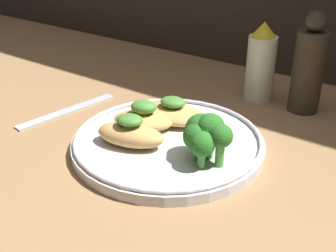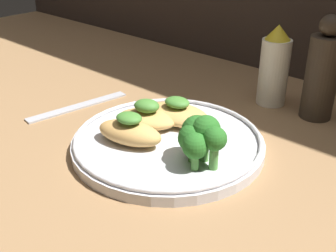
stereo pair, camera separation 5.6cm
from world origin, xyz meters
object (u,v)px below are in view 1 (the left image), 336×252
at_px(plate, 168,142).
at_px(pepper_grinder, 309,68).
at_px(sauce_bottle, 261,63).
at_px(broccoli_bunch, 205,134).

xyz_separation_m(plate, pepper_grinder, (0.11, 0.23, 0.06)).
bearing_deg(sauce_bottle, plate, -96.54).
distance_m(plate, sauce_bottle, 0.24).
relative_size(plate, sauce_bottle, 1.96).
height_order(plate, pepper_grinder, pepper_grinder).
distance_m(plate, broccoli_bunch, 0.08).
bearing_deg(broccoli_bunch, pepper_grinder, 81.03).
relative_size(broccoli_bunch, sauce_bottle, 0.50).
bearing_deg(pepper_grinder, sauce_bottle, 180.00).
height_order(sauce_bottle, pepper_grinder, pepper_grinder).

